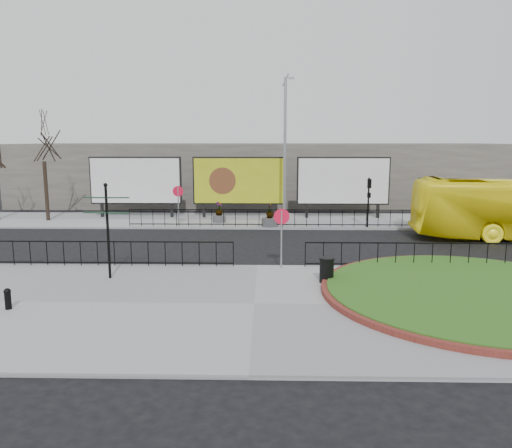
{
  "coord_description": "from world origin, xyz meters",
  "views": [
    {
      "loc": [
        0.4,
        -20.55,
        5.41
      ],
      "look_at": [
        -0.07,
        0.56,
        1.79
      ],
      "focal_mm": 35.0,
      "sensor_mm": 36.0,
      "label": 1
    }
  ],
  "objects_px": {
    "fingerpost_sign": "(107,221)",
    "litter_bin": "(327,270)",
    "bollard": "(8,298)",
    "planter_b": "(270,219)",
    "billboard_mid": "(239,181)",
    "planter_a": "(219,215)",
    "lamp_post": "(285,148)"
  },
  "relations": [
    {
      "from": "lamp_post",
      "to": "planter_a",
      "type": "bearing_deg",
      "value": -180.0
    },
    {
      "from": "fingerpost_sign",
      "to": "billboard_mid",
      "type": "bearing_deg",
      "value": 81.34
    },
    {
      "from": "litter_bin",
      "to": "planter_a",
      "type": "distance_m",
      "value": 14.52
    },
    {
      "from": "lamp_post",
      "to": "litter_bin",
      "type": "relative_size",
      "value": 9.82
    },
    {
      "from": "lamp_post",
      "to": "billboard_mid",
      "type": "bearing_deg",
      "value": 146.75
    },
    {
      "from": "fingerpost_sign",
      "to": "litter_bin",
      "type": "bearing_deg",
      "value": 3.87
    },
    {
      "from": "lamp_post",
      "to": "planter_b",
      "type": "xyz_separation_m",
      "value": [
        -0.93,
        -1.51,
        -4.23
      ]
    },
    {
      "from": "lamp_post",
      "to": "litter_bin",
      "type": "distance_m",
      "value": 14.21
    },
    {
      "from": "billboard_mid",
      "to": "planter_a",
      "type": "bearing_deg",
      "value": -120.76
    },
    {
      "from": "bollard",
      "to": "planter_b",
      "type": "distance_m",
      "value": 17.32
    },
    {
      "from": "billboard_mid",
      "to": "lamp_post",
      "type": "relative_size",
      "value": 0.67
    },
    {
      "from": "lamp_post",
      "to": "fingerpost_sign",
      "type": "bearing_deg",
      "value": -118.57
    },
    {
      "from": "billboard_mid",
      "to": "bollard",
      "type": "xyz_separation_m",
      "value": [
        -6.23,
        -18.68,
        -2.11
      ]
    },
    {
      "from": "fingerpost_sign",
      "to": "bollard",
      "type": "xyz_separation_m",
      "value": [
        -2.1,
        -3.6,
        -1.84
      ]
    },
    {
      "from": "lamp_post",
      "to": "planter_a",
      "type": "distance_m",
      "value": 5.94
    },
    {
      "from": "lamp_post",
      "to": "bollard",
      "type": "bearing_deg",
      "value": -118.93
    },
    {
      "from": "billboard_mid",
      "to": "bollard",
      "type": "height_order",
      "value": "billboard_mid"
    },
    {
      "from": "litter_bin",
      "to": "billboard_mid",
      "type": "bearing_deg",
      "value": 104.93
    },
    {
      "from": "planter_b",
      "to": "litter_bin",
      "type": "bearing_deg",
      "value": -80.3
    },
    {
      "from": "fingerpost_sign",
      "to": "litter_bin",
      "type": "distance_m",
      "value": 8.45
    },
    {
      "from": "billboard_mid",
      "to": "fingerpost_sign",
      "type": "relative_size",
      "value": 1.69
    },
    {
      "from": "fingerpost_sign",
      "to": "planter_a",
      "type": "height_order",
      "value": "fingerpost_sign"
    },
    {
      "from": "billboard_mid",
      "to": "planter_b",
      "type": "bearing_deg",
      "value": -59.18
    },
    {
      "from": "lamp_post",
      "to": "bollard",
      "type": "distance_m",
      "value": 19.58
    },
    {
      "from": "fingerpost_sign",
      "to": "planter_b",
      "type": "xyz_separation_m",
      "value": [
        6.21,
        11.6,
        -1.74
      ]
    },
    {
      "from": "fingerpost_sign",
      "to": "planter_a",
      "type": "bearing_deg",
      "value": 83.94
    },
    {
      "from": "planter_a",
      "to": "planter_b",
      "type": "distance_m",
      "value": 3.58
    },
    {
      "from": "bollard",
      "to": "litter_bin",
      "type": "xyz_separation_m",
      "value": [
        10.36,
        3.19,
        0.1
      ]
    },
    {
      "from": "bollard",
      "to": "planter_b",
      "type": "xyz_separation_m",
      "value": [
        8.31,
        15.2,
        0.1
      ]
    },
    {
      "from": "litter_bin",
      "to": "planter_b",
      "type": "bearing_deg",
      "value": 99.7
    },
    {
      "from": "litter_bin",
      "to": "lamp_post",
      "type": "bearing_deg",
      "value": 94.74
    },
    {
      "from": "bollard",
      "to": "planter_b",
      "type": "height_order",
      "value": "planter_b"
    }
  ]
}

